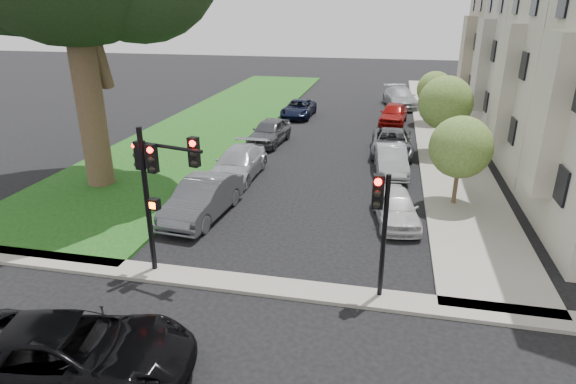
% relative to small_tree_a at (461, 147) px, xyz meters
% --- Properties ---
extents(ground, '(140.00, 140.00, 0.00)m').
position_rel_small_tree_a_xyz_m(ground, '(-6.20, -10.00, -2.57)').
color(ground, black).
rests_on(ground, ground).
extents(grass_strip, '(8.00, 44.00, 0.12)m').
position_rel_small_tree_a_xyz_m(grass_strip, '(-15.20, 14.00, -2.51)').
color(grass_strip, '#11420F').
rests_on(grass_strip, ground).
extents(sidewalk_right, '(3.50, 44.00, 0.12)m').
position_rel_small_tree_a_xyz_m(sidewalk_right, '(0.55, 14.00, -2.51)').
color(sidewalk_right, gray).
rests_on(sidewalk_right, ground).
extents(sidewalk_cross, '(60.00, 1.00, 0.12)m').
position_rel_small_tree_a_xyz_m(sidewalk_cross, '(-6.20, -8.00, -2.51)').
color(sidewalk_cross, gray).
rests_on(sidewalk_cross, ground).
extents(house_c, '(7.70, 7.55, 15.97)m').
position_rel_small_tree_a_xyz_m(house_c, '(6.25, 13.00, 4.36)').
color(house_c, '#9C978D').
rests_on(house_c, ground).
extents(house_d, '(7.70, 7.55, 15.97)m').
position_rel_small_tree_a_xyz_m(house_d, '(6.25, 20.50, 4.36)').
color(house_d, gray).
rests_on(house_d, ground).
extents(small_tree_a, '(2.58, 2.58, 3.87)m').
position_rel_small_tree_a_xyz_m(small_tree_a, '(0.00, 0.00, 0.00)').
color(small_tree_a, '#443320').
rests_on(small_tree_a, ground).
extents(small_tree_b, '(2.98, 2.98, 4.47)m').
position_rel_small_tree_a_xyz_m(small_tree_b, '(-0.00, 7.63, 0.40)').
color(small_tree_b, '#443320').
rests_on(small_tree_b, ground).
extents(small_tree_c, '(2.49, 2.49, 3.74)m').
position_rel_small_tree_a_xyz_m(small_tree_c, '(0.00, 15.39, -0.09)').
color(small_tree_c, '#443320').
rests_on(small_tree_c, ground).
extents(traffic_signal_main, '(2.33, 0.67, 4.76)m').
position_rel_small_tree_a_xyz_m(traffic_signal_main, '(-9.63, -7.76, 0.71)').
color(traffic_signal_main, black).
rests_on(traffic_signal_main, ground).
extents(traffic_signal_secondary, '(0.49, 0.40, 3.85)m').
position_rel_small_tree_a_xyz_m(traffic_signal_secondary, '(-2.98, -7.80, 0.11)').
color(traffic_signal_secondary, black).
rests_on(traffic_signal_secondary, ground).
extents(car_cross_near, '(6.06, 3.67, 1.57)m').
position_rel_small_tree_a_xyz_m(car_cross_near, '(-9.56, -12.72, -1.79)').
color(car_cross_near, black).
rests_on(car_cross_near, ground).
extents(car_parked_0, '(2.17, 4.04, 1.30)m').
position_rel_small_tree_a_xyz_m(car_parked_0, '(-2.45, -2.30, -1.92)').
color(car_parked_0, silver).
rests_on(car_parked_0, ground).
extents(car_parked_1, '(1.88, 4.32, 1.38)m').
position_rel_small_tree_a_xyz_m(car_parked_1, '(-2.72, 3.71, -1.88)').
color(car_parked_1, '#999BA0').
rests_on(car_parked_1, ground).
extents(car_parked_2, '(2.38, 4.99, 1.37)m').
position_rel_small_tree_a_xyz_m(car_parked_2, '(-2.73, 7.15, -1.89)').
color(car_parked_2, '#3F4247').
rests_on(car_parked_2, ground).
extents(car_parked_3, '(2.15, 4.48, 1.48)m').
position_rel_small_tree_a_xyz_m(car_parked_3, '(-2.71, 14.89, -1.84)').
color(car_parked_3, maroon).
rests_on(car_parked_3, ground).
extents(car_parked_4, '(3.31, 5.82, 1.59)m').
position_rel_small_tree_a_xyz_m(car_parked_4, '(-2.22, 21.26, -1.78)').
color(car_parked_4, '#999BA0').
rests_on(car_parked_4, ground).
extents(car_parked_5, '(2.06, 4.92, 1.58)m').
position_rel_small_tree_a_xyz_m(car_parked_5, '(-10.05, -3.42, -1.78)').
color(car_parked_5, '#3F4247').
rests_on(car_parked_5, ground).
extents(car_parked_6, '(2.07, 4.97, 1.44)m').
position_rel_small_tree_a_xyz_m(car_parked_6, '(-10.12, 1.54, -1.86)').
color(car_parked_6, '#999BA0').
rests_on(car_parked_6, ground).
extents(car_parked_7, '(2.18, 4.59, 1.52)m').
position_rel_small_tree_a_xyz_m(car_parked_7, '(-10.13, 7.87, -1.82)').
color(car_parked_7, '#3F4247').
rests_on(car_parked_7, ground).
extents(car_parked_8, '(2.21, 4.62, 1.27)m').
position_rel_small_tree_a_xyz_m(car_parked_8, '(-9.81, 15.70, -1.94)').
color(car_parked_8, black).
rests_on(car_parked_8, ground).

